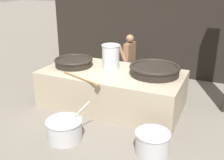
{
  "coord_description": "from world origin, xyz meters",
  "views": [
    {
      "loc": [
        2.56,
        -5.63,
        3.03
      ],
      "look_at": [
        0.0,
        0.0,
        0.68
      ],
      "focal_mm": 42.0,
      "sensor_mm": 36.0,
      "label": 1
    }
  ],
  "objects_px": {
    "cook": "(129,60)",
    "prep_bowl_vegetables": "(65,129)",
    "stock_pot": "(111,56)",
    "prep_bowl_meat": "(152,142)",
    "giant_wok_far": "(155,70)",
    "giant_wok_near": "(74,62)"
  },
  "relations": [
    {
      "from": "giant_wok_far",
      "to": "prep_bowl_meat",
      "type": "xyz_separation_m",
      "value": [
        0.51,
        -1.75,
        -0.81
      ]
    },
    {
      "from": "prep_bowl_meat",
      "to": "giant_wok_near",
      "type": "bearing_deg",
      "value": 149.71
    },
    {
      "from": "cook",
      "to": "prep_bowl_meat",
      "type": "height_order",
      "value": "cook"
    },
    {
      "from": "giant_wok_far",
      "to": "prep_bowl_vegetables",
      "type": "relative_size",
      "value": 1.41
    },
    {
      "from": "prep_bowl_vegetables",
      "to": "prep_bowl_meat",
      "type": "distance_m",
      "value": 1.77
    },
    {
      "from": "giant_wok_near",
      "to": "cook",
      "type": "distance_m",
      "value": 1.66
    },
    {
      "from": "giant_wok_far",
      "to": "prep_bowl_vegetables",
      "type": "xyz_separation_m",
      "value": [
        -1.24,
        -2.05,
        -0.81
      ]
    },
    {
      "from": "giant_wok_far",
      "to": "prep_bowl_meat",
      "type": "distance_m",
      "value": 2.0
    },
    {
      "from": "stock_pot",
      "to": "cook",
      "type": "distance_m",
      "value": 1.08
    },
    {
      "from": "giant_wok_far",
      "to": "prep_bowl_vegetables",
      "type": "distance_m",
      "value": 2.53
    },
    {
      "from": "cook",
      "to": "prep_bowl_meat",
      "type": "distance_m",
      "value": 3.24
    },
    {
      "from": "cook",
      "to": "stock_pot",
      "type": "bearing_deg",
      "value": 89.48
    },
    {
      "from": "stock_pot",
      "to": "prep_bowl_vegetables",
      "type": "relative_size",
      "value": 0.72
    },
    {
      "from": "cook",
      "to": "prep_bowl_vegetables",
      "type": "height_order",
      "value": "cook"
    },
    {
      "from": "giant_wok_near",
      "to": "prep_bowl_meat",
      "type": "height_order",
      "value": "giant_wok_near"
    },
    {
      "from": "prep_bowl_vegetables",
      "to": "prep_bowl_meat",
      "type": "bearing_deg",
      "value": 9.72
    },
    {
      "from": "giant_wok_far",
      "to": "prep_bowl_vegetables",
      "type": "bearing_deg",
      "value": -121.11
    },
    {
      "from": "stock_pot",
      "to": "prep_bowl_meat",
      "type": "height_order",
      "value": "stock_pot"
    },
    {
      "from": "giant_wok_near",
      "to": "prep_bowl_meat",
      "type": "relative_size",
      "value": 1.51
    },
    {
      "from": "stock_pot",
      "to": "giant_wok_far",
      "type": "bearing_deg",
      "value": -0.11
    },
    {
      "from": "cook",
      "to": "giant_wok_far",
      "type": "bearing_deg",
      "value": 141.76
    },
    {
      "from": "giant_wok_near",
      "to": "stock_pot",
      "type": "height_order",
      "value": "stock_pot"
    }
  ]
}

